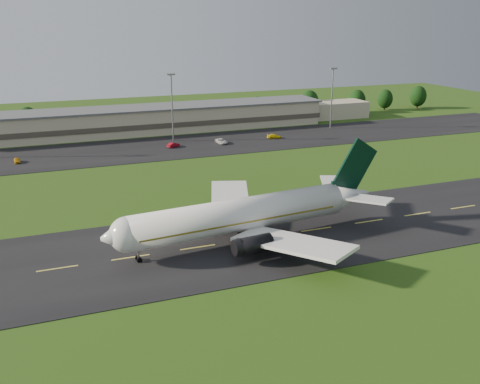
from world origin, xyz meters
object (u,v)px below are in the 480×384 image
object	(u,v)px
terminal	(165,119)
light_mast_centre	(172,99)
service_vehicle_a	(17,160)
light_mast_east	(332,91)
service_vehicle_d	(274,136)
service_vehicle_b	(173,145)
service_vehicle_c	(221,141)
airliner	(244,215)

from	to	relation	value
terminal	light_mast_centre	xyz separation A→B (m)	(-1.40, -16.18, 8.75)
service_vehicle_a	terminal	bearing A→B (deg)	25.03
light_mast_east	service_vehicle_d	bearing A→B (deg)	-161.78
service_vehicle_b	service_vehicle_c	world-z (taller)	service_vehicle_c
light_mast_centre	service_vehicle_a	size ratio (longest dim) A/B	5.61
terminal	light_mast_centre	bearing A→B (deg)	-94.95
light_mast_east	airliner	bearing A→B (deg)	-128.16
airliner	terminal	distance (m)	96.54
light_mast_centre	light_mast_east	world-z (taller)	same
terminal	service_vehicle_c	xyz separation A→B (m)	(11.06, -25.28, -3.19)
light_mast_east	service_vehicle_a	bearing A→B (deg)	-173.51
service_vehicle_c	terminal	bearing A→B (deg)	108.82
airliner	service_vehicle_a	distance (m)	77.92
light_mast_east	service_vehicle_c	distance (m)	45.10
service_vehicle_d	light_mast_centre	bearing A→B (deg)	87.60
service_vehicle_b	service_vehicle_d	bearing A→B (deg)	-118.71
light_mast_centre	service_vehicle_d	distance (m)	33.59
terminal	service_vehicle_b	world-z (taller)	terminal
light_mast_centre	service_vehicle_c	bearing A→B (deg)	-36.12
light_mast_east	service_vehicle_b	size ratio (longest dim) A/B	5.01
terminal	service_vehicle_b	bearing A→B (deg)	-98.15
light_mast_centre	light_mast_east	distance (m)	55.00
service_vehicle_a	service_vehicle_c	world-z (taller)	service_vehicle_c
service_vehicle_a	service_vehicle_b	size ratio (longest dim) A/B	0.89
terminal	service_vehicle_c	distance (m)	27.78
airliner	service_vehicle_b	xyz separation A→B (m)	(5.64, 71.29, -3.89)
terminal	service_vehicle_d	xyz separation A→B (m)	(28.91, -24.31, -3.23)
airliner	service_vehicle_b	bearing A→B (deg)	79.79
service_vehicle_b	light_mast_centre	bearing A→B (deg)	-43.59
terminal	light_mast_east	xyz separation A→B (m)	(53.60, -16.18, 8.75)
airliner	service_vehicle_a	world-z (taller)	airliner
airliner	light_mast_centre	bearing A→B (deg)	78.75
service_vehicle_a	service_vehicle_d	bearing A→B (deg)	-3.44
airliner	service_vehicle_d	distance (m)	81.37
airliner	service_vehicle_a	xyz separation A→B (m)	(-36.73, 68.60, -3.94)
service_vehicle_c	service_vehicle_d	bearing A→B (deg)	-1.70
light_mast_east	service_vehicle_c	world-z (taller)	light_mast_east
service_vehicle_b	service_vehicle_c	bearing A→B (deg)	-121.43
terminal	service_vehicle_b	size ratio (longest dim) A/B	35.68
light_mast_centre	service_vehicle_b	world-z (taller)	light_mast_centre
terminal	light_mast_east	distance (m)	56.67
light_mast_east	service_vehicle_b	world-z (taller)	light_mast_east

